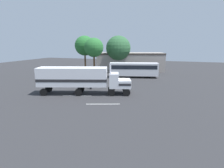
% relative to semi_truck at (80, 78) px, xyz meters
% --- Properties ---
extents(ground_plane, '(120.00, 120.00, 0.00)m').
position_rel_semi_truck_xyz_m(ground_plane, '(5.35, 2.39, -2.52)').
color(ground_plane, '#2D2D30').
extents(lane_stripe_near, '(4.24, 1.49, 0.01)m').
position_rel_semi_truck_xyz_m(lane_stripe_near, '(0.02, -1.11, -2.52)').
color(lane_stripe_near, silver).
rests_on(lane_stripe_near, ground_plane).
extents(lane_stripe_mid, '(4.21, 1.60, 0.01)m').
position_rel_semi_truck_xyz_m(lane_stripe_mid, '(5.13, -3.42, -2.52)').
color(lane_stripe_mid, silver).
rests_on(lane_stripe_mid, ground_plane).
extents(semi_truck, '(14.22, 6.83, 4.50)m').
position_rel_semi_truck_xyz_m(semi_truck, '(0.00, 0.00, 0.00)').
color(semi_truck, white).
rests_on(semi_truck, ground_plane).
extents(person_bystander, '(0.34, 0.46, 1.63)m').
position_rel_semi_truck_xyz_m(person_bystander, '(0.22, 3.24, -1.63)').
color(person_bystander, black).
rests_on(person_bystander, ground_plane).
extents(parked_bus, '(11.28, 5.33, 3.40)m').
position_rel_semi_truck_xyz_m(parked_bus, '(4.86, 16.49, -0.46)').
color(parked_bus, silver).
rests_on(parked_bus, ground_plane).
extents(parked_car, '(4.75, 3.20, 1.57)m').
position_rel_semi_truck_xyz_m(parked_car, '(-6.77, 8.61, -1.72)').
color(parked_car, '#B7B7BC').
rests_on(parked_car, ground_plane).
extents(tree_left, '(5.29, 5.29, 9.84)m').
position_rel_semi_truck_xyz_m(tree_left, '(-9.47, 20.19, 4.64)').
color(tree_left, brown).
rests_on(tree_left, ground_plane).
extents(tree_center, '(4.56, 4.56, 9.10)m').
position_rel_semi_truck_xyz_m(tree_center, '(-4.72, 15.68, 4.25)').
color(tree_center, brown).
rests_on(tree_center, ground_plane).
extents(tree_right, '(6.73, 6.73, 9.89)m').
position_rel_semi_truck_xyz_m(tree_right, '(-1.08, 23.67, 3.98)').
color(tree_right, brown).
rests_on(tree_right, ground_plane).
extents(building_backdrop, '(19.90, 11.67, 5.19)m').
position_rel_semi_truck_xyz_m(building_backdrop, '(1.57, 26.72, 0.28)').
color(building_backdrop, '#9E938C').
rests_on(building_backdrop, ground_plane).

